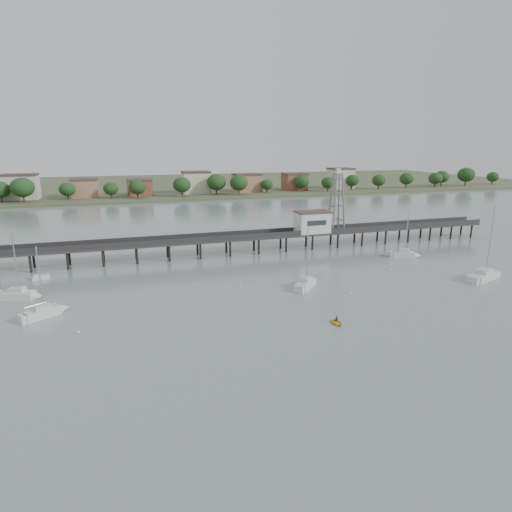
{
  "coord_description": "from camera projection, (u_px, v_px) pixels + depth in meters",
  "views": [
    {
      "loc": [
        -20.22,
        -35.08,
        25.07
      ],
      "look_at": [
        4.56,
        42.0,
        4.0
      ],
      "focal_mm": 30.0,
      "sensor_mm": 36.0,
      "label": 1
    }
  ],
  "objects": [
    {
      "name": "sailboat_b",
      "position": [
        24.0,
        295.0,
        71.7
      ],
      "size": [
        7.31,
        4.21,
        11.73
      ],
      "rotation": [
        0.0,
        0.0,
        -0.33
      ],
      "color": "silver",
      "rests_on": "ground"
    },
    {
      "name": "sailboat_d",
      "position": [
        488.0,
        275.0,
        82.99
      ],
      "size": [
        9.71,
        5.26,
        15.3
      ],
      "rotation": [
        0.0,
        0.0,
        0.29
      ],
      "color": "silver",
      "rests_on": "ground"
    },
    {
      "name": "yellow_dinghy",
      "position": [
        336.0,
        324.0,
        61.81
      ],
      "size": [
        1.89,
        0.68,
        2.59
      ],
      "primitive_type": "imported",
      "rotation": [
        0.0,
        0.0,
        -0.08
      ],
      "color": "gold",
      "rests_on": "ground"
    },
    {
      "name": "sailboat_a",
      "position": [
        49.0,
        311.0,
        64.71
      ],
      "size": [
        6.82,
        5.39,
        11.44
      ],
      "rotation": [
        0.0,
        0.0,
        0.57
      ],
      "color": "silver",
      "rests_on": "ground"
    },
    {
      "name": "pier_building",
      "position": [
        312.0,
        222.0,
        105.63
      ],
      "size": [
        8.4,
        5.4,
        5.3
      ],
      "color": "silver",
      "rests_on": "ground"
    },
    {
      "name": "pier",
      "position": [
        214.0,
        240.0,
        98.95
      ],
      "size": [
        150.0,
        5.0,
        5.5
      ],
      "color": "#2D2823",
      "rests_on": "ground"
    },
    {
      "name": "far_shore",
      "position": [
        152.0,
        185.0,
        265.22
      ],
      "size": [
        500.0,
        170.0,
        10.4
      ],
      "color": "#475133",
      "rests_on": "ground"
    },
    {
      "name": "mooring_buoys",
      "position": [
        277.0,
        294.0,
        73.73
      ],
      "size": [
        84.5,
        14.15,
        0.39
      ],
      "color": "beige",
      "rests_on": "ground"
    },
    {
      "name": "ground_plane",
      "position": [
        337.0,
        393.0,
        44.63
      ],
      "size": [
        500.0,
        500.0,
        0.0
      ],
      "primitive_type": "plane",
      "color": "slate",
      "rests_on": "ground"
    },
    {
      "name": "sailboat_e",
      "position": [
        407.0,
        255.0,
        98.19
      ],
      "size": [
        6.61,
        4.41,
        10.79
      ],
      "rotation": [
        0.0,
        0.0,
        -0.44
      ],
      "color": "silver",
      "rests_on": "ground"
    },
    {
      "name": "white_tender",
      "position": [
        40.0,
        277.0,
        82.17
      ],
      "size": [
        3.35,
        2.0,
        1.22
      ],
      "rotation": [
        0.0,
        0.0,
        0.24
      ],
      "color": "silver",
      "rests_on": "ground"
    },
    {
      "name": "dinghy_occupant",
      "position": [
        336.0,
        324.0,
        61.81
      ],
      "size": [
        0.64,
        1.11,
        0.25
      ],
      "primitive_type": "imported",
      "rotation": [
        0.0,
        0.0,
        2.89
      ],
      "color": "black",
      "rests_on": "ground"
    },
    {
      "name": "sailboat_c",
      "position": [
        308.0,
        283.0,
        78.03
      ],
      "size": [
        6.56,
        6.33,
        11.78
      ],
      "rotation": [
        0.0,
        0.0,
        0.75
      ],
      "color": "silver",
      "rests_on": "ground"
    },
    {
      "name": "lattice_tower",
      "position": [
        337.0,
        203.0,
        106.44
      ],
      "size": [
        3.2,
        3.2,
        15.5
      ],
      "color": "slate",
      "rests_on": "ground"
    }
  ]
}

